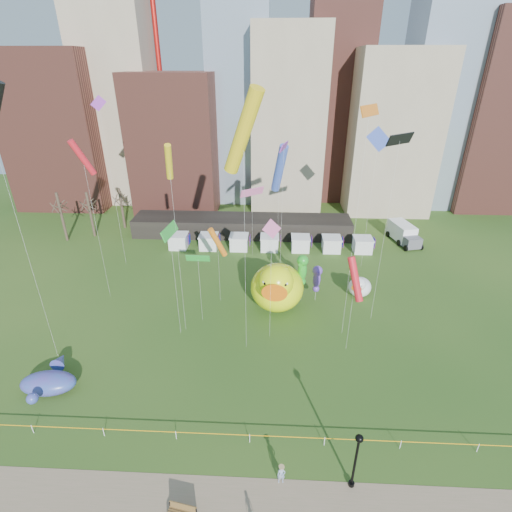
# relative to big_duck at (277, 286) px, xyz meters

# --- Properties ---
(ground) EXTENTS (160.00, 160.00, 0.00)m
(ground) POSITION_rel_big_duck_xyz_m (-2.14, -19.24, -3.17)
(ground) COLOR #204816
(ground) RESTS_ON ground
(footpath) EXTENTS (70.00, 4.00, 0.02)m
(footpath) POSITION_rel_big_duck_xyz_m (-2.14, -24.24, -3.16)
(footpath) COLOR #837452
(footpath) RESTS_ON ground
(skyline) EXTENTS (101.00, 23.00, 68.00)m
(skyline) POSITION_rel_big_duck_xyz_m (0.11, 41.82, 18.27)
(skyline) COLOR brown
(skyline) RESTS_ON ground
(pavilion) EXTENTS (38.00, 6.00, 3.20)m
(pavilion) POSITION_rel_big_duck_xyz_m (-6.14, 22.76, -1.57)
(pavilion) COLOR black
(pavilion) RESTS_ON ground
(vendor_tents) EXTENTS (33.24, 2.80, 2.40)m
(vendor_tents) POSITION_rel_big_duck_xyz_m (-1.12, 16.76, -2.07)
(vendor_tents) COLOR white
(vendor_tents) RESTS_ON ground
(bare_trees) EXTENTS (8.44, 6.44, 8.50)m
(bare_trees) POSITION_rel_big_duck_xyz_m (-32.31, 21.30, 0.84)
(bare_trees) COLOR #382B21
(bare_trees) RESTS_ON ground
(caution_tape) EXTENTS (50.00, 0.06, 0.90)m
(caution_tape) POSITION_rel_big_duck_xyz_m (-2.14, -19.24, -2.49)
(caution_tape) COLOR white
(caution_tape) RESTS_ON ground
(big_duck) EXTENTS (7.10, 9.21, 6.91)m
(big_duck) POSITION_rel_big_duck_xyz_m (0.00, 0.00, 0.00)
(big_duck) COLOR #E9FF0D
(big_duck) RESTS_ON ground
(small_duck) EXTENTS (4.09, 4.44, 3.09)m
(small_duck) POSITION_rel_big_duck_xyz_m (10.80, 3.30, -1.75)
(small_duck) COLOR white
(small_duck) RESTS_ON ground
(seahorse_green) EXTENTS (1.80, 2.04, 6.50)m
(seahorse_green) POSITION_rel_big_duck_xyz_m (3.15, 1.90, 1.57)
(seahorse_green) COLOR silver
(seahorse_green) RESTS_ON ground
(seahorse_purple) EXTENTS (1.31, 1.62, 5.04)m
(seahorse_purple) POSITION_rel_big_duck_xyz_m (5.01, 1.91, 0.31)
(seahorse_purple) COLOR silver
(seahorse_purple) RESTS_ON ground
(whale_inflatable) EXTENTS (5.27, 6.60, 2.26)m
(whale_inflatable) POSITION_rel_big_duck_xyz_m (-21.13, -14.53, -2.14)
(whale_inflatable) COLOR #553796
(whale_inflatable) RESTS_ON ground
(park_bench) EXTENTS (2.05, 0.98, 1.01)m
(park_bench) POSITION_rel_big_duck_xyz_m (-6.30, -25.14, -2.62)
(park_bench) COLOR brown
(park_bench) RESTS_ON footpath
(lamppost) EXTENTS (0.57, 0.57, 5.43)m
(lamppost) POSITION_rel_big_duck_xyz_m (5.47, -22.44, 0.15)
(lamppost) COLOR black
(lamppost) RESTS_ON footpath
(box_truck) EXTENTS (4.28, 7.68, 3.09)m
(box_truck) POSITION_rel_big_duck_xyz_m (21.50, 20.95, -1.59)
(box_truck) COLOR white
(box_truck) RESTS_ON ground
(woman) EXTENTS (0.63, 0.46, 1.63)m
(woman) POSITION_rel_big_duck_xyz_m (0.37, -22.44, -2.34)
(woman) COLOR white
(woman) RESTS_ON footpath
(kite_0) EXTENTS (2.32, 2.16, 20.20)m
(kite_0) POSITION_rel_big_duck_xyz_m (-21.87, 1.66, 14.92)
(kite_0) COLOR silver
(kite_0) RESTS_ON ground
(kite_1) EXTENTS (1.85, 1.27, 14.15)m
(kite_1) POSITION_rel_big_duck_xyz_m (-0.75, -5.63, 9.59)
(kite_1) COLOR silver
(kite_1) RESTS_ON ground
(kite_2) EXTENTS (3.12, 2.57, 21.53)m
(kite_2) POSITION_rel_big_duck_xyz_m (11.30, -1.89, 17.69)
(kite_2) COLOR silver
(kite_2) RESTS_ON ground
(kite_3) EXTENTS (2.66, 0.47, 8.66)m
(kite_3) POSITION_rel_big_duck_xyz_m (-8.82, -2.91, 5.04)
(kite_3) COLOR silver
(kite_3) RESTS_ON ground
(kite_4) EXTENTS (4.14, 3.71, 26.07)m
(kite_4) POSITION_rel_big_duck_xyz_m (-3.24, -7.48, 19.22)
(kite_4) COLOR silver
(kite_4) RESTS_ON ground
(kite_5) EXTENTS (3.25, 0.52, 20.32)m
(kite_5) POSITION_rel_big_duck_xyz_m (12.71, 11.40, 15.23)
(kite_5) COLOR silver
(kite_5) RESTS_ON ground
(kite_6) EXTENTS (2.37, 1.93, 10.23)m
(kite_6) POSITION_rel_big_duck_xyz_m (-7.23, 1.43, 5.02)
(kite_6) COLOR silver
(kite_6) RESTS_ON ground
(kite_7) EXTENTS (1.87, 0.71, 23.88)m
(kite_7) POSITION_rel_big_duck_xyz_m (-23.05, 10.91, 18.66)
(kite_7) COLOR silver
(kite_7) RESTS_ON ground
(kite_8) EXTENTS (1.96, 2.56, 10.81)m
(kite_8) POSITION_rel_big_duck_xyz_m (7.50, -7.35, 5.46)
(kite_8) COLOR silver
(kite_8) RESTS_ON ground
(kite_9) EXTENTS (3.47, 2.81, 10.96)m
(kite_9) POSITION_rel_big_duck_xyz_m (-3.83, 14.71, 7.17)
(kite_9) COLOR silver
(kite_9) RESTS_ON ground
(kite_11) EXTENTS (0.91, 3.48, 13.11)m
(kite_11) POSITION_rel_big_duck_xyz_m (-10.86, -5.56, 9.37)
(kite_11) COLOR silver
(kite_11) RESTS_ON ground
(kite_12) EXTENTS (1.24, 2.23, 21.06)m
(kite_12) POSITION_rel_big_duck_xyz_m (-10.44, -4.80, 16.03)
(kite_12) COLOR silver
(kite_12) RESTS_ON ground
(kite_13) EXTENTS (2.54, 4.30, 18.19)m
(kite_13) POSITION_rel_big_duck_xyz_m (0.06, 11.59, 11.50)
(kite_13) COLOR silver
(kite_13) RESTS_ON ground
(kite_14) EXTENTS (2.25, 2.77, 24.30)m
(kite_14) POSITION_rel_big_duck_xyz_m (7.48, -4.60, 20.45)
(kite_14) COLOR silver
(kite_14) RESTS_ON ground
(kite_15) EXTENTS (1.14, 3.00, 19.17)m
(kite_15) POSITION_rel_big_duck_xyz_m (0.44, 5.71, 15.40)
(kite_15) COLOR silver
(kite_15) RESTS_ON ground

